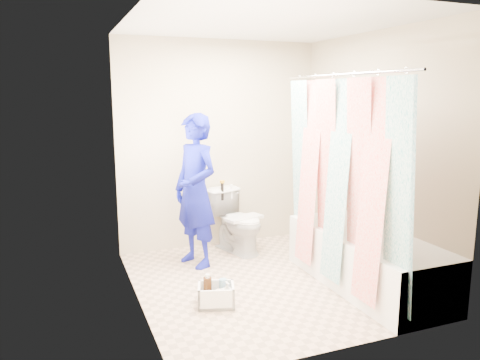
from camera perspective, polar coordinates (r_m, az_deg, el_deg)
name	(u,v)px	position (r m, az deg, el deg)	size (l,w,h in m)	color
floor	(265,282)	(4.63, 3.01, -12.29)	(2.60, 2.60, 0.00)	tan
ceiling	(267,23)	(4.31, 3.33, 18.60)	(2.40, 2.60, 0.02)	silver
wall_back	(220,145)	(5.51, -2.50, 4.32)	(2.40, 0.02, 2.40)	#B5A98B
wall_front	(347,184)	(3.19, 12.95, -0.46)	(2.40, 0.02, 2.40)	#B5A98B
wall_left	(134,166)	(3.96, -12.81, 1.66)	(0.02, 2.60, 2.40)	#B5A98B
wall_right	(374,153)	(4.93, 15.97, 3.20)	(0.02, 2.60, 2.40)	#B5A98B
bathtub	(366,258)	(4.60, 15.11, -9.21)	(0.70, 1.75, 0.50)	white
curtain_rod	(343,75)	(4.15, 12.49, 12.45)	(0.02, 0.02, 1.90)	silver
shower_curtain	(339,182)	(4.22, 11.99, -0.26)	(0.06, 1.75, 1.80)	white
toilet	(238,221)	(5.36, -0.28, -5.04)	(0.40, 0.70, 0.71)	silver
tank_lid	(244,218)	(5.26, 0.49, -4.65)	(0.44, 0.19, 0.03)	silver
tank_internals	(225,189)	(5.40, -1.87, -1.16)	(0.17, 0.08, 0.23)	black
plumber	(196,191)	(4.87, -5.44, -1.30)	(0.58, 0.38, 1.60)	navy
cleaning_caddy	(217,296)	(4.13, -2.80, -13.92)	(0.37, 0.33, 0.24)	white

